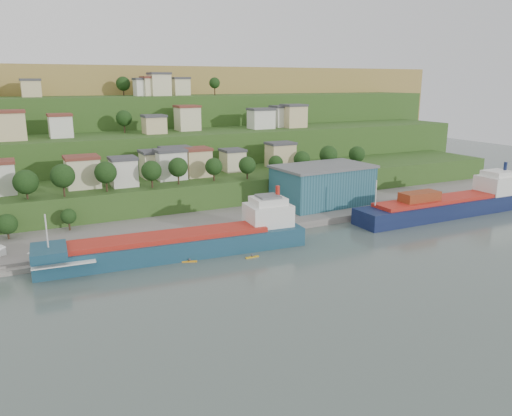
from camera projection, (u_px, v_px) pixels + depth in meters
ground at (241, 260)px, 118.00m from camera, size 500.00×500.00×0.00m
quay at (262, 221)px, 150.94m from camera, size 220.00×26.00×4.00m
hillside at (107, 161)px, 264.29m from camera, size 360.00×210.95×96.00m
cargo_ship_near at (185, 244)px, 120.89m from camera, size 64.91×14.38×16.54m
cargo_ship_far at (450, 206)px, 157.07m from camera, size 63.42×10.58×17.23m
warehouse at (323, 185)px, 161.69m from camera, size 32.09×20.83×12.80m
dinghy at (37, 254)px, 116.85m from camera, size 4.26×2.50×0.80m
kayak_orange at (190, 261)px, 116.36m from camera, size 3.49×1.86×0.88m
kayak_yellow at (252, 257)px, 119.28m from camera, size 3.44×0.67×0.86m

